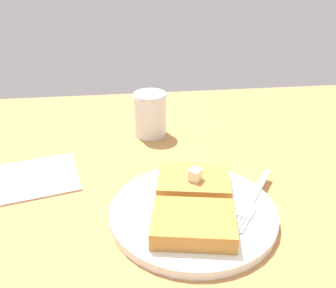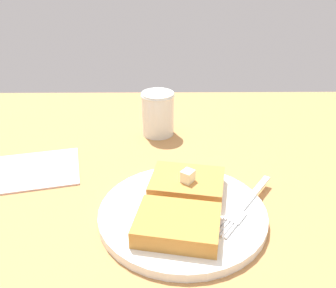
# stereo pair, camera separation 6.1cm
# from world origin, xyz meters

# --- Properties ---
(table_surface) EXTENTS (1.06, 1.06, 0.02)m
(table_surface) POSITION_xyz_m (0.00, 0.00, 0.01)
(table_surface) COLOR #AF7844
(table_surface) RESTS_ON ground
(plate) EXTENTS (0.23, 0.23, 0.01)m
(plate) POSITION_xyz_m (-0.03, 0.05, 0.03)
(plate) COLOR white
(plate) RESTS_ON table_surface
(toast_slice_left) EXTENTS (0.10, 0.12, 0.02)m
(toast_slice_left) POSITION_xyz_m (-0.07, 0.06, 0.04)
(toast_slice_left) COLOR #BF7C39
(toast_slice_left) RESTS_ON plate
(toast_slice_middle) EXTENTS (0.10, 0.12, 0.02)m
(toast_slice_middle) POSITION_xyz_m (0.01, 0.04, 0.04)
(toast_slice_middle) COLOR #BE8138
(toast_slice_middle) RESTS_ON plate
(butter_pat_primary) EXTENTS (0.02, 0.02, 0.02)m
(butter_pat_primary) POSITION_xyz_m (-0.07, 0.06, 0.06)
(butter_pat_primary) COLOR #F3F2C7
(butter_pat_primary) RESTS_ON toast_slice_left
(fork) EXTENTS (0.14, 0.10, 0.00)m
(fork) POSITION_xyz_m (-0.03, 0.13, 0.03)
(fork) COLOR silver
(fork) RESTS_ON plate
(syrup_jar) EXTENTS (0.06, 0.06, 0.09)m
(syrup_jar) POSITION_xyz_m (-0.29, 0.01, 0.06)
(syrup_jar) COLOR #34190B
(syrup_jar) RESTS_ON table_surface
(napkin) EXTENTS (0.15, 0.17, 0.00)m
(napkin) POSITION_xyz_m (-0.15, -0.19, 0.02)
(napkin) COLOR beige
(napkin) RESTS_ON table_surface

